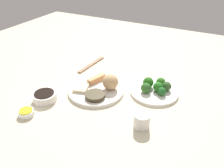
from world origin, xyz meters
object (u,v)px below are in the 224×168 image
object	(u,v)px
soy_sauce_bowl	(45,97)
sauce_ramekin_hot_mustard	(26,113)
teacup	(142,121)
chopsticks_pair	(91,65)
broccoli_plate	(154,92)
main_plate	(96,90)

from	to	relation	value
soy_sauce_bowl	sauce_ramekin_hot_mustard	distance (m)	0.12
soy_sauce_bowl	teacup	xyz separation A→B (m)	(-0.45, -0.03, 0.01)
chopsticks_pair	teacup	bearing A→B (deg)	141.32
soy_sauce_bowl	sauce_ramekin_hot_mustard	bearing A→B (deg)	92.39
sauce_ramekin_hot_mustard	chopsticks_pair	distance (m)	0.51
sauce_ramekin_hot_mustard	teacup	world-z (taller)	teacup
broccoli_plate	main_plate	bearing A→B (deg)	24.98
soy_sauce_bowl	teacup	world-z (taller)	teacup
teacup	chopsticks_pair	xyz separation A→B (m)	(0.45, -0.36, -0.03)
broccoli_plate	soy_sauce_bowl	xyz separation A→B (m)	(0.42, 0.28, 0.01)
main_plate	sauce_ramekin_hot_mustard	world-z (taller)	sauce_ramekin_hot_mustard
main_plate	sauce_ramekin_hot_mustard	distance (m)	0.32
teacup	soy_sauce_bowl	bearing A→B (deg)	4.22
sauce_ramekin_hot_mustard	teacup	bearing A→B (deg)	-161.28
sauce_ramekin_hot_mustard	soy_sauce_bowl	bearing A→B (deg)	-87.61
sauce_ramekin_hot_mustard	chopsticks_pair	xyz separation A→B (m)	(0.00, -0.51, -0.01)
broccoli_plate	soy_sauce_bowl	distance (m)	0.50
broccoli_plate	teacup	size ratio (longest dim) A/B	3.63
broccoli_plate	teacup	distance (m)	0.25
teacup	chopsticks_pair	distance (m)	0.57
soy_sauce_bowl	chopsticks_pair	world-z (taller)	soy_sauce_bowl
broccoli_plate	sauce_ramekin_hot_mustard	distance (m)	0.57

